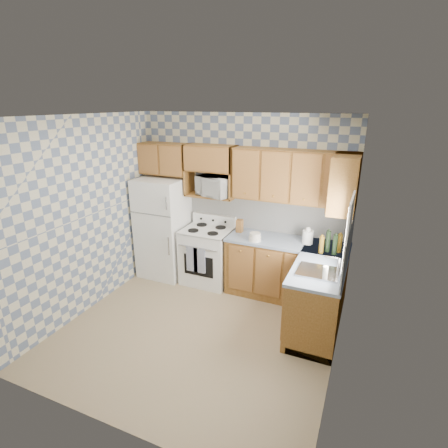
# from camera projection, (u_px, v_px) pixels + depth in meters

# --- Properties ---
(floor) EXTENTS (3.40, 3.40, 0.00)m
(floor) POSITION_uv_depth(u_px,v_px,m) (198.00, 330.00, 4.60)
(floor) COLOR #907C59
(floor) RESTS_ON ground
(back_wall) EXTENTS (3.40, 0.02, 2.70)m
(back_wall) POSITION_uv_depth(u_px,v_px,m) (242.00, 201.00, 5.54)
(back_wall) COLOR slate
(back_wall) RESTS_ON ground
(right_wall) EXTENTS (0.02, 3.20, 2.70)m
(right_wall) POSITION_uv_depth(u_px,v_px,m) (345.00, 259.00, 3.52)
(right_wall) COLOR slate
(right_wall) RESTS_ON ground
(backsplash_back) EXTENTS (2.60, 0.02, 0.56)m
(backsplash_back) POSITION_uv_depth(u_px,v_px,m) (266.00, 214.00, 5.43)
(backsplash_back) COLOR white
(backsplash_back) RESTS_ON back_wall
(backsplash_right) EXTENTS (0.02, 1.60, 0.56)m
(backsplash_right) POSITION_uv_depth(u_px,v_px,m) (349.00, 244.00, 4.27)
(backsplash_right) COLOR white
(backsplash_right) RESTS_ON right_wall
(refrigerator) EXTENTS (0.75, 0.70, 1.68)m
(refrigerator) POSITION_uv_depth(u_px,v_px,m) (164.00, 228.00, 5.88)
(refrigerator) COLOR white
(refrigerator) RESTS_ON floor
(stove_body) EXTENTS (0.76, 0.65, 0.90)m
(stove_body) POSITION_uv_depth(u_px,v_px,m) (208.00, 256.00, 5.73)
(stove_body) COLOR white
(stove_body) RESTS_ON floor
(cooktop) EXTENTS (0.76, 0.65, 0.02)m
(cooktop) POSITION_uv_depth(u_px,v_px,m) (207.00, 230.00, 5.58)
(cooktop) COLOR silver
(cooktop) RESTS_ON stove_body
(backguard) EXTENTS (0.76, 0.08, 0.17)m
(backguard) POSITION_uv_depth(u_px,v_px,m) (214.00, 219.00, 5.79)
(backguard) COLOR white
(backguard) RESTS_ON cooktop
(dish_towel_left) EXTENTS (0.19, 0.02, 0.41)m
(dish_towel_left) POSITION_uv_depth(u_px,v_px,m) (192.00, 259.00, 5.44)
(dish_towel_left) COLOR navy
(dish_towel_left) RESTS_ON stove_body
(dish_towel_right) EXTENTS (0.19, 0.02, 0.41)m
(dish_towel_right) POSITION_uv_depth(u_px,v_px,m) (199.00, 261.00, 5.40)
(dish_towel_right) COLOR navy
(dish_towel_right) RESTS_ON stove_body
(base_cabinets_back) EXTENTS (1.75, 0.60, 0.88)m
(base_cabinets_back) POSITION_uv_depth(u_px,v_px,m) (285.00, 270.00, 5.28)
(base_cabinets_back) COLOR brown
(base_cabinets_back) RESTS_ON floor
(base_cabinets_right) EXTENTS (0.60, 1.60, 0.88)m
(base_cabinets_right) POSITION_uv_depth(u_px,v_px,m) (319.00, 294.00, 4.63)
(base_cabinets_right) COLOR brown
(base_cabinets_right) RESTS_ON floor
(countertop_back) EXTENTS (1.77, 0.63, 0.04)m
(countertop_back) POSITION_uv_depth(u_px,v_px,m) (287.00, 242.00, 5.12)
(countertop_back) COLOR slate
(countertop_back) RESTS_ON base_cabinets_back
(countertop_right) EXTENTS (0.63, 1.60, 0.04)m
(countertop_right) POSITION_uv_depth(u_px,v_px,m) (322.00, 262.00, 4.48)
(countertop_right) COLOR slate
(countertop_right) RESTS_ON base_cabinets_right
(upper_cabinets_back) EXTENTS (1.75, 0.33, 0.74)m
(upper_cabinets_back) POSITION_uv_depth(u_px,v_px,m) (293.00, 176.00, 4.93)
(upper_cabinets_back) COLOR brown
(upper_cabinets_back) RESTS_ON back_wall
(upper_cabinets_fridge) EXTENTS (0.82, 0.33, 0.50)m
(upper_cabinets_fridge) POSITION_uv_depth(u_px,v_px,m) (165.00, 159.00, 5.67)
(upper_cabinets_fridge) COLOR brown
(upper_cabinets_fridge) RESTS_ON back_wall
(upper_cabinets_right) EXTENTS (0.33, 0.70, 0.74)m
(upper_cabinets_right) POSITION_uv_depth(u_px,v_px,m) (345.00, 183.00, 4.50)
(upper_cabinets_right) COLOR brown
(upper_cabinets_right) RESTS_ON right_wall
(microwave_shelf) EXTENTS (0.80, 0.33, 0.03)m
(microwave_shelf) POSITION_uv_depth(u_px,v_px,m) (211.00, 196.00, 5.54)
(microwave_shelf) COLOR brown
(microwave_shelf) RESTS_ON back_wall
(microwave) EXTENTS (0.64, 0.53, 0.31)m
(microwave) POSITION_uv_depth(u_px,v_px,m) (215.00, 186.00, 5.43)
(microwave) COLOR white
(microwave) RESTS_ON microwave_shelf
(sink) EXTENTS (0.48, 0.40, 0.03)m
(sink) POSITION_uv_depth(u_px,v_px,m) (318.00, 272.00, 4.16)
(sink) COLOR #B7B7BC
(sink) RESTS_ON countertop_right
(window) EXTENTS (0.02, 0.66, 0.86)m
(window) POSITION_uv_depth(u_px,v_px,m) (348.00, 234.00, 3.88)
(window) COLOR white
(window) RESTS_ON right_wall
(bottle_0) EXTENTS (0.06, 0.06, 0.30)m
(bottle_0) POSITION_uv_depth(u_px,v_px,m) (328.00, 241.00, 4.70)
(bottle_0) COLOR black
(bottle_0) RESTS_ON countertop_back
(bottle_1) EXTENTS (0.06, 0.06, 0.28)m
(bottle_1) POSITION_uv_depth(u_px,v_px,m) (335.00, 245.00, 4.62)
(bottle_1) COLOR black
(bottle_1) RESTS_ON countertop_back
(bottle_2) EXTENTS (0.06, 0.06, 0.26)m
(bottle_2) POSITION_uv_depth(u_px,v_px,m) (340.00, 243.00, 4.69)
(bottle_2) COLOR brown
(bottle_2) RESTS_ON countertop_back
(bottle_3) EXTENTS (0.06, 0.06, 0.24)m
(bottle_3) POSITION_uv_depth(u_px,v_px,m) (321.00, 245.00, 4.67)
(bottle_3) COLOR brown
(bottle_3) RESTS_ON countertop_back
(knife_block) EXTENTS (0.10, 0.10, 0.20)m
(knife_block) POSITION_uv_depth(u_px,v_px,m) (240.00, 226.00, 5.43)
(knife_block) COLOR brown
(knife_block) RESTS_ON countertop_back
(electric_kettle) EXTENTS (0.15, 0.15, 0.19)m
(electric_kettle) POSITION_uv_depth(u_px,v_px,m) (308.00, 237.00, 4.99)
(electric_kettle) COLOR white
(electric_kettle) RESTS_ON countertop_back
(food_containers) EXTENTS (0.18, 0.18, 0.12)m
(food_containers) POSITION_uv_depth(u_px,v_px,m) (255.00, 237.00, 5.10)
(food_containers) COLOR silver
(food_containers) RESTS_ON countertop_back
(soap_bottle) EXTENTS (0.06, 0.06, 0.17)m
(soap_bottle) POSITION_uv_depth(u_px,v_px,m) (325.00, 273.00, 3.96)
(soap_bottle) COLOR silver
(soap_bottle) RESTS_ON countertop_right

